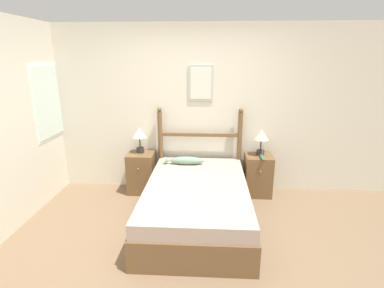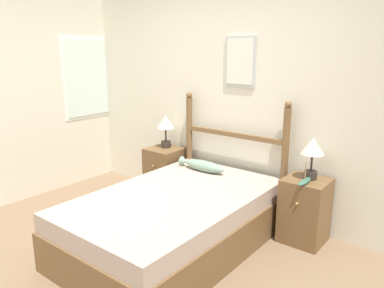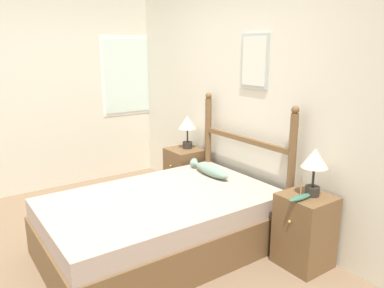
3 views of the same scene
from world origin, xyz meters
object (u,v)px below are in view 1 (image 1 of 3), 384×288
at_px(bed, 197,203).
at_px(nightstand_left, 142,173).
at_px(table_lamp_left, 139,135).
at_px(fish_pillow, 185,160).
at_px(table_lamp_right, 261,137).
at_px(model_boat, 262,157).
at_px(nightstand_right, 258,175).

bearing_deg(bed, nightstand_left, 136.28).
bearing_deg(table_lamp_left, bed, -44.82).
bearing_deg(table_lamp_left, fish_pillow, -15.79).
bearing_deg(bed, table_lamp_right, 44.14).
distance_m(bed, fish_pillow, 0.81).
distance_m(nightstand_left, model_boat, 1.87).
xyz_separation_m(bed, table_lamp_left, (-0.92, 0.91, 0.65)).
bearing_deg(bed, table_lamp_left, 135.18).
distance_m(bed, nightstand_left, 1.25).
bearing_deg(table_lamp_left, table_lamp_right, -0.55).
bearing_deg(nightstand_right, table_lamp_left, 178.48).
distance_m(nightstand_left, table_lamp_left, 0.60).
bearing_deg(nightstand_left, table_lamp_right, 0.96).
bearing_deg(fish_pillow, nightstand_left, 167.61).
bearing_deg(nightstand_right, table_lamp_right, 59.08).
xyz_separation_m(nightstand_right, table_lamp_left, (-1.83, 0.05, 0.60)).
bearing_deg(nightstand_right, model_boat, -78.58).
height_order(bed, nightstand_right, nightstand_right).
bearing_deg(table_lamp_right, model_boat, -87.61).
bearing_deg(fish_pillow, bed, -73.97).
bearing_deg(table_lamp_left, model_boat, -5.29).
distance_m(nightstand_right, table_lamp_left, 1.92).
relative_size(table_lamp_left, table_lamp_right, 1.00).
relative_size(table_lamp_right, model_boat, 1.57).
distance_m(nightstand_right, fish_pillow, 1.15).
distance_m(nightstand_right, table_lamp_right, 0.60).
relative_size(nightstand_right, table_lamp_right, 1.57).
bearing_deg(bed, nightstand_right, 43.72).
xyz_separation_m(nightstand_left, nightstand_right, (1.81, 0.00, 0.00)).
bearing_deg(fish_pillow, model_boat, 1.56).
xyz_separation_m(table_lamp_left, fish_pillow, (0.72, -0.20, -0.33)).
xyz_separation_m(nightstand_right, model_boat, (0.02, -0.12, 0.34)).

